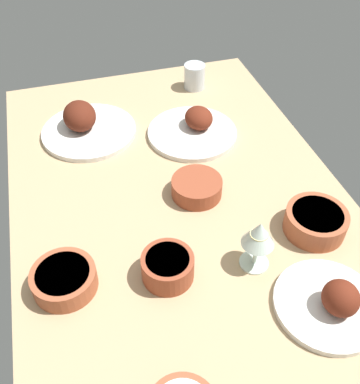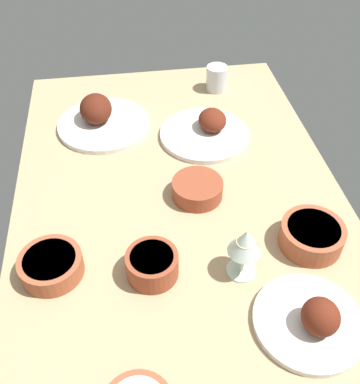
# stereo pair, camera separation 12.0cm
# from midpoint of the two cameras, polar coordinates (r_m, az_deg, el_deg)

# --- Properties ---
(dining_table) EXTENTS (1.40, 0.90, 0.04)m
(dining_table) POSITION_cam_midpoint_polar(r_m,az_deg,el_deg) (1.23, -2.79, -1.48)
(dining_table) COLOR tan
(dining_table) RESTS_ON ground
(plate_far_side) EXTENTS (0.23, 0.23, 0.09)m
(plate_far_side) POSITION_cam_midpoint_polar(r_m,az_deg,el_deg) (1.01, 15.71, -13.70)
(plate_far_side) COLOR silver
(plate_far_side) RESTS_ON dining_table
(plate_center_main) EXTENTS (0.30, 0.30, 0.10)m
(plate_center_main) POSITION_cam_midpoint_polar(r_m,az_deg,el_deg) (1.47, -14.45, 8.29)
(plate_center_main) COLOR silver
(plate_center_main) RESTS_ON dining_table
(plate_near_viewer) EXTENTS (0.28, 0.28, 0.08)m
(plate_near_viewer) POSITION_cam_midpoint_polar(r_m,az_deg,el_deg) (1.42, -0.59, 8.10)
(plate_near_viewer) COLOR silver
(plate_near_viewer) RESTS_ON dining_table
(bowl_pasta) EXTENTS (0.15, 0.15, 0.06)m
(bowl_pasta) POSITION_cam_midpoint_polar(r_m,az_deg,el_deg) (1.14, 14.21, -3.78)
(bowl_pasta) COLOR #A35133
(bowl_pasta) RESTS_ON dining_table
(bowl_onions) EXTENTS (0.12, 0.12, 0.06)m
(bowl_onions) POSITION_cam_midpoint_polar(r_m,az_deg,el_deg) (1.02, -5.01, -9.71)
(bowl_onions) COLOR brown
(bowl_onions) RESTS_ON dining_table
(bowl_soup) EXTENTS (0.14, 0.14, 0.05)m
(bowl_soup) POSITION_cam_midpoint_polar(r_m,az_deg,el_deg) (1.20, -0.72, 0.65)
(bowl_soup) COLOR brown
(bowl_soup) RESTS_ON dining_table
(bowl_sauce) EXTENTS (0.15, 0.15, 0.05)m
(bowl_sauce) POSITION_cam_midpoint_polar(r_m,az_deg,el_deg) (1.05, -17.93, -10.76)
(bowl_sauce) COLOR #A35133
(bowl_sauce) RESTS_ON dining_table
(wine_glass) EXTENTS (0.08, 0.08, 0.14)m
(wine_glass) POSITION_cam_midpoint_polar(r_m,az_deg,el_deg) (0.99, 6.72, -5.82)
(wine_glass) COLOR silver
(wine_glass) RESTS_ON dining_table
(water_tumbler) EXTENTS (0.07, 0.07, 0.09)m
(water_tumbler) POSITION_cam_midpoint_polar(r_m,az_deg,el_deg) (1.65, -0.27, 14.56)
(water_tumbler) COLOR silver
(water_tumbler) RESTS_ON dining_table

